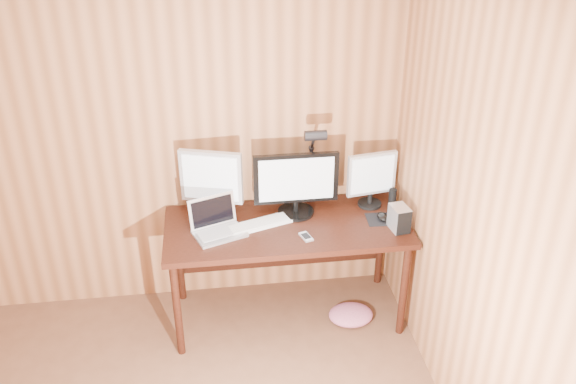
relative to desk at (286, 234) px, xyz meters
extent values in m
plane|color=silver|center=(-0.93, -1.70, 1.87)|extent=(4.00, 4.00, 0.00)
plane|color=#A4633B|center=(-0.93, 0.30, 0.62)|extent=(4.00, 0.00, 4.00)
plane|color=#A4633B|center=(0.82, -1.70, 0.62)|extent=(0.00, 4.00, 4.00)
cube|color=black|center=(0.00, -0.07, 0.10)|extent=(1.60, 0.70, 0.04)
cube|color=black|center=(0.00, 0.25, -0.17)|extent=(1.48, 0.02, 0.51)
cylinder|color=black|center=(-0.74, -0.36, -0.27)|extent=(0.05, 0.05, 0.71)
cylinder|color=black|center=(-0.74, 0.22, -0.27)|extent=(0.05, 0.05, 0.71)
cylinder|color=black|center=(0.74, -0.36, -0.27)|extent=(0.05, 0.05, 0.71)
cylinder|color=black|center=(0.74, 0.22, -0.27)|extent=(0.05, 0.05, 0.71)
cylinder|color=black|center=(0.08, 0.07, 0.13)|extent=(0.25, 0.25, 0.02)
cylinder|color=black|center=(0.08, 0.07, 0.18)|extent=(0.04, 0.04, 0.07)
cube|color=black|center=(0.08, 0.07, 0.39)|extent=(0.56, 0.04, 0.35)
cube|color=silver|center=(0.08, 0.05, 0.39)|extent=(0.50, 0.00, 0.30)
cylinder|color=black|center=(-0.47, 0.12, 0.13)|extent=(0.20, 0.20, 0.02)
cylinder|color=black|center=(-0.47, 0.12, 0.19)|extent=(0.04, 0.04, 0.09)
cube|color=silver|center=(-0.47, 0.12, 0.41)|extent=(0.41, 0.16, 0.36)
cube|color=silver|center=(-0.48, 0.10, 0.41)|extent=(0.35, 0.11, 0.31)
cylinder|color=black|center=(0.60, 0.11, 0.13)|extent=(0.16, 0.16, 0.02)
cylinder|color=black|center=(0.60, 0.11, 0.18)|extent=(0.03, 0.03, 0.07)
cube|color=silver|center=(0.60, 0.11, 0.36)|extent=(0.35, 0.09, 0.30)
cube|color=silver|center=(0.61, 0.09, 0.36)|extent=(0.30, 0.05, 0.26)
cube|color=silver|center=(-0.44, -0.14, 0.13)|extent=(0.37, 0.31, 0.02)
cube|color=silver|center=(-0.48, -0.04, 0.24)|extent=(0.31, 0.15, 0.21)
cube|color=black|center=(-0.48, -0.04, 0.24)|extent=(0.27, 0.13, 0.17)
cube|color=#B2B2B7|center=(-0.44, -0.14, 0.14)|extent=(0.30, 0.22, 0.00)
cube|color=white|center=(-0.18, -0.06, 0.13)|extent=(0.45, 0.26, 0.02)
cube|color=white|center=(-0.18, -0.06, 0.14)|extent=(0.41, 0.23, 0.00)
cube|color=black|center=(0.64, -0.09, 0.12)|extent=(0.22, 0.18, 0.00)
ellipsoid|color=black|center=(0.64, -0.09, 0.14)|extent=(0.09, 0.12, 0.04)
cube|color=silver|center=(0.71, -0.22, 0.20)|extent=(0.12, 0.16, 0.16)
cube|color=black|center=(0.72, -0.30, 0.20)|extent=(0.10, 0.02, 0.16)
cube|color=silver|center=(0.10, -0.25, 0.13)|extent=(0.09, 0.12, 0.01)
cube|color=black|center=(0.10, -0.25, 0.14)|extent=(0.06, 0.08, 0.00)
cylinder|color=black|center=(0.75, 0.08, 0.19)|extent=(0.05, 0.05, 0.13)
cube|color=black|center=(0.21, 0.24, 0.11)|extent=(0.05, 0.06, 0.06)
cylinder|color=black|center=(0.21, 0.24, 0.32)|extent=(0.03, 0.03, 0.40)
sphere|color=black|center=(0.21, 0.24, 0.52)|extent=(0.04, 0.04, 0.04)
cylinder|color=black|center=(0.21, 0.17, 0.60)|extent=(0.02, 0.14, 0.17)
cylinder|color=black|center=(0.21, 0.09, 0.67)|extent=(0.14, 0.07, 0.07)
camera|label=1|loc=(-0.45, -3.46, 2.22)|focal=38.00mm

